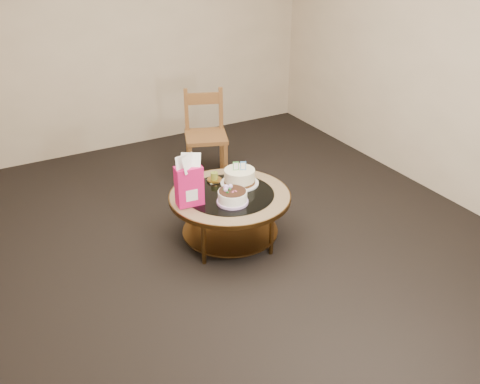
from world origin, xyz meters
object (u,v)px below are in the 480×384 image
decorated_cake (232,197)px  dining_chair (206,134)px  coffee_table (230,202)px  cream_cake (240,177)px  gift_bag (189,181)px

decorated_cake → dining_chair: bearing=72.7°
coffee_table → dining_chair: bearing=73.0°
coffee_table → cream_cake: size_ratio=3.11×
cream_cake → gift_bag: size_ratio=0.77×
coffee_table → decorated_cake: size_ratio=3.99×
decorated_cake → gift_bag: gift_bag is taller
decorated_cake → gift_bag: size_ratio=0.60×
cream_cake → coffee_table: bearing=-118.5°
coffee_table → gift_bag: 0.46m
coffee_table → gift_bag: size_ratio=2.41×
coffee_table → dining_chair: (0.39, 1.27, 0.09)m
cream_cake → dining_chair: bearing=103.2°
coffee_table → dining_chair: dining_chair is taller
cream_cake → dining_chair: 1.18m
coffee_table → gift_bag: bearing=179.8°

